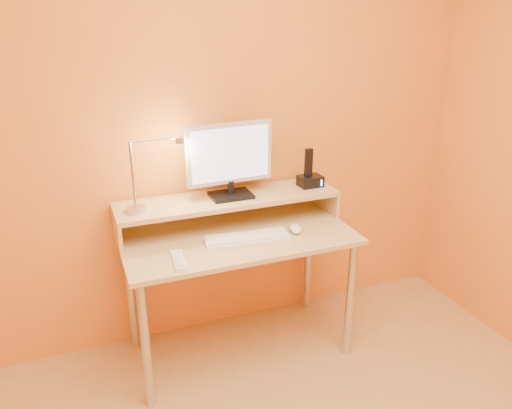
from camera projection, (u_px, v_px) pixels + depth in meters
name	position (u px, v px, depth m)	size (l,w,h in m)	color
wall_back	(217.00, 122.00, 2.66)	(3.00, 0.04, 2.50)	orange
desk_leg_fl	(146.00, 347.00, 2.31)	(0.04, 0.04, 0.69)	#B9B9BC
desk_leg_fr	(350.00, 300.00, 2.68)	(0.04, 0.04, 0.69)	#B9B9BC
desk_leg_bl	(131.00, 294.00, 2.74)	(0.04, 0.04, 0.69)	#B9B9BC
desk_leg_br	(308.00, 260.00, 3.11)	(0.04, 0.04, 0.69)	#B9B9BC
desk_lower	(238.00, 237.00, 2.58)	(1.20, 0.60, 0.03)	tan
shelf_riser_left	(117.00, 229.00, 2.48)	(0.02, 0.30, 0.14)	tan
shelf_riser_right	(325.00, 199.00, 2.88)	(0.02, 0.30, 0.14)	tan
desk_shelf	(229.00, 199.00, 2.65)	(1.20, 0.30, 0.03)	tan
monitor_foot	(231.00, 195.00, 2.65)	(0.22, 0.16, 0.02)	black
monitor_neck	(231.00, 187.00, 2.63)	(0.04, 0.04, 0.07)	black
monitor_panel	(230.00, 153.00, 2.57)	(0.47, 0.04, 0.32)	silver
monitor_back	(228.00, 152.00, 2.59)	(0.42, 0.01, 0.27)	black
monitor_screen	(231.00, 154.00, 2.56)	(0.42, 0.00, 0.28)	silver
lamp_base	(136.00, 209.00, 2.45)	(0.10, 0.10, 0.03)	#B9B9BC
lamp_post	(133.00, 175.00, 2.38)	(0.01, 0.01, 0.33)	#B9B9BC
lamp_arm	(155.00, 140.00, 2.36)	(0.01, 0.01, 0.24)	#B9B9BC
lamp_head	(180.00, 140.00, 2.41)	(0.04, 0.04, 0.03)	#B9B9BC
lamp_bulb	(180.00, 144.00, 2.42)	(0.03, 0.03, 0.00)	#FFEAC6
phone_dock	(310.00, 181.00, 2.80)	(0.13, 0.10, 0.06)	black
phone_handset	(309.00, 163.00, 2.76)	(0.04, 0.03, 0.16)	black
phone_led	(322.00, 183.00, 2.77)	(0.01, 0.00, 0.04)	blue
keyboard	(247.00, 239.00, 2.50)	(0.43, 0.14, 0.02)	white
mouse	(296.00, 228.00, 2.61)	(0.06, 0.11, 0.04)	white
remote_control	(178.00, 260.00, 2.30)	(0.05, 0.19, 0.02)	white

